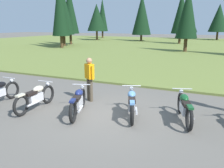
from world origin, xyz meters
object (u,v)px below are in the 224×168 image
(motorcycle_navy, at_px, (78,101))
(motorcycle_sky_blue, at_px, (132,103))
(motorcycle_british_green, at_px, (185,107))
(rider_near_row_end, at_px, (90,77))
(motorcycle_cream, at_px, (36,97))

(motorcycle_navy, height_order, motorcycle_sky_blue, same)
(motorcycle_navy, relative_size, motorcycle_british_green, 0.99)
(motorcycle_british_green, bearing_deg, rider_near_row_end, 171.48)
(motorcycle_sky_blue, bearing_deg, motorcycle_british_green, 10.95)
(motorcycle_sky_blue, height_order, motorcycle_british_green, same)
(motorcycle_navy, bearing_deg, motorcycle_cream, -173.33)
(motorcycle_navy, relative_size, motorcycle_sky_blue, 1.01)
(motorcycle_navy, height_order, motorcycle_british_green, same)
(motorcycle_navy, xyz_separation_m, rider_near_row_end, (-0.39, 1.42, 0.51))
(motorcycle_british_green, distance_m, rider_near_row_end, 3.69)
(motorcycle_sky_blue, bearing_deg, motorcycle_cream, -166.89)
(motorcycle_cream, height_order, rider_near_row_end, rider_near_row_end)
(motorcycle_cream, relative_size, motorcycle_sky_blue, 1.06)
(rider_near_row_end, bearing_deg, motorcycle_cream, -127.38)
(motorcycle_cream, xyz_separation_m, motorcycle_sky_blue, (3.25, 0.76, 0.00))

